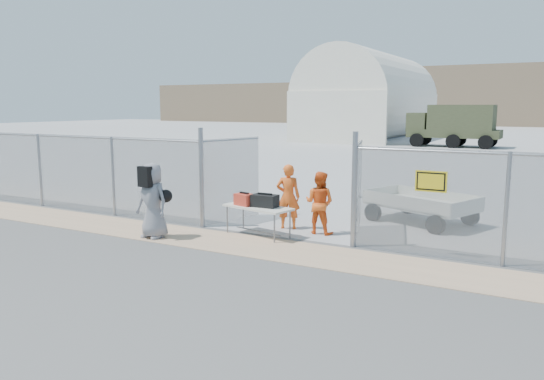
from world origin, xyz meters
The scene contains 13 objects.
ground centered at (0.00, 0.00, 0.00)m, with size 160.00×160.00×0.00m, color #404040.
tarmac_inside centered at (0.00, 42.00, 0.01)m, with size 160.00×80.00×0.01m, color #A8A8A8.
dirt_strip centered at (0.00, 1.00, 0.01)m, with size 44.00×1.60×0.01m, color tan.
chain_link_fence centered at (0.00, 2.00, 1.10)m, with size 40.00×0.20×2.20m, color gray, non-canonical shape.
quonset_hangar centered at (-10.00, 40.00, 4.00)m, with size 9.00×18.00×8.00m, color white, non-canonical shape.
folding_table centered at (-0.31, 1.88, 0.35)m, with size 1.67×0.69×0.71m, color silver, non-canonical shape.
orange_bag centered at (-0.66, 1.84, 0.85)m, with size 0.44×0.29×0.27m, color red.
black_duffel centered at (-0.13, 1.89, 0.85)m, with size 0.60×0.35×0.29m, color black.
security_worker_left centered at (-0.01, 2.86, 0.81)m, with size 0.59×0.39×1.62m, color orange.
security_worker_right centered at (0.87, 2.76, 0.75)m, with size 0.73×0.57×1.50m, color orange.
visitor centered at (-2.34, 0.56, 0.87)m, with size 0.86×0.56×1.75m, color gray.
utility_trailer centered at (2.74, 5.08, 0.42)m, with size 3.50×1.80×0.85m, color silver, non-canonical shape.
military_truck centered at (-1.09, 32.27, 1.55)m, with size 6.49×2.40×3.10m, color #3F4429, non-canonical shape.
Camera 1 is at (5.77, -8.67, 3.04)m, focal length 35.00 mm.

